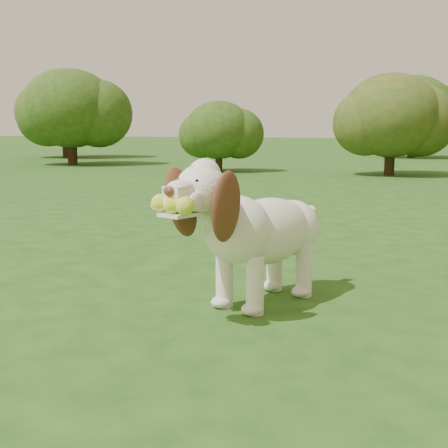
% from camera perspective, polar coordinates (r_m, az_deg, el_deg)
% --- Properties ---
extents(ground, '(80.00, 80.00, 0.00)m').
position_cam_1_polar(ground, '(2.59, 14.68, -9.64)').
color(ground, '#204513').
rests_on(ground, ground).
extents(dog, '(0.60, 1.02, 0.69)m').
position_cam_1_polar(dog, '(2.81, 2.81, -0.25)').
color(dog, white).
rests_on(dog, ground).
extents(shrub_a, '(1.21, 1.21, 1.25)m').
position_cam_1_polar(shrub_a, '(11.20, -0.48, 8.58)').
color(shrub_a, '#382314').
rests_on(shrub_a, ground).
extents(shrub_b, '(1.61, 1.61, 1.67)m').
position_cam_1_polar(shrub_b, '(10.67, 15.05, 9.56)').
color(shrub_b, '#382314').
rests_on(shrub_b, ground).
extents(shrub_i, '(2.00, 2.00, 2.07)m').
position_cam_1_polar(shrub_i, '(16.65, 16.93, 9.99)').
color(shrub_i, '#382314').
rests_on(shrub_i, ground).
extents(shrub_e, '(1.91, 1.91, 1.98)m').
position_cam_1_polar(shrub_e, '(13.53, -13.83, 10.20)').
color(shrub_e, '#382314').
rests_on(shrub_e, ground).
extents(shrub_g, '(2.17, 2.17, 2.25)m').
position_cam_1_polar(shrub_g, '(16.65, -14.31, 10.46)').
color(shrub_g, '#382314').
rests_on(shrub_g, ground).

